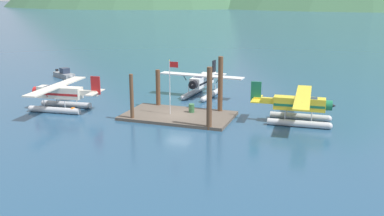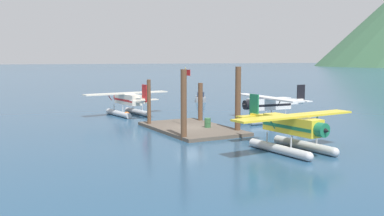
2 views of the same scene
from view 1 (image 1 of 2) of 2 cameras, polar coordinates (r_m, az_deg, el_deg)
The scene contains 13 objects.
ground_plane at distance 44.07m, azimuth -1.80°, elevation -1.20°, with size 1200.00×1200.00×0.00m, color navy.
dock_platform at distance 44.03m, azimuth -1.80°, elevation -1.02°, with size 10.85×6.36×0.30m, color brown.
piling_near_left at distance 42.66m, azimuth -7.86°, elevation 1.34°, with size 0.37×0.37×4.63m, color brown.
piling_near_right at distance 39.33m, azimuth 2.27°, elevation 1.20°, with size 0.49×0.49×5.78m, color brown.
piling_far_left at distance 47.51m, azimuth -4.44°, elevation 2.51°, with size 0.49×0.49×4.17m, color brown.
piling_far_right at distance 44.83m, azimuth 3.71°, elevation 2.95°, with size 0.50×0.50×5.94m, color brown.
flagpole at distance 43.31m, azimuth -2.76°, elevation 3.61°, with size 0.95×0.10×5.50m.
fuel_drum at distance 44.61m, azimuth -0.06°, elevation -0.02°, with size 0.62×0.62×0.88m.
mooring_buoy at distance 46.78m, azimuth -15.25°, elevation -0.33°, with size 0.72×0.72×0.72m, color orange.
seaplane_yellow_stbd_fwd at distance 42.85m, azimuth 13.83°, elevation 0.09°, with size 7.98×10.46×3.84m.
seaplane_cream_port_aft at distance 48.47m, azimuth -16.84°, elevation 1.55°, with size 7.96×10.49×3.84m.
seaplane_white_bow_centre at distance 52.72m, azimuth 1.29°, elevation 3.20°, with size 10.47×7.97×3.84m.
boat_grey_open_west at distance 67.61m, azimuth -16.28°, elevation 4.21°, with size 4.43×3.32×1.50m.
Camera 1 is at (15.30, -39.55, 12.01)m, focal length 40.94 mm.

